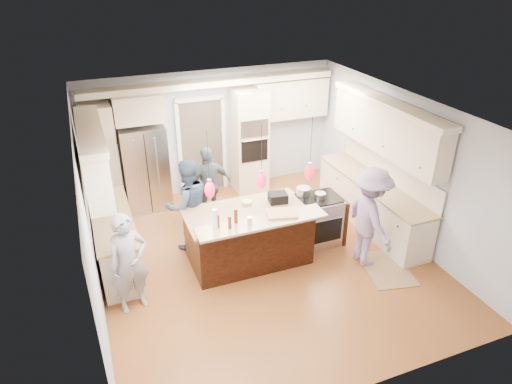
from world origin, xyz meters
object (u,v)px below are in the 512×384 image
person_bar_end (129,263)px  person_far_left (188,205)px  island_range (319,219)px  refrigerator (145,168)px  kitchen_island (249,235)px

person_bar_end → person_far_left: bearing=31.8°
island_range → person_bar_end: size_ratio=0.57×
person_bar_end → person_far_left: (1.20, 1.30, 0.05)m
refrigerator → person_far_left: refrigerator is taller
refrigerator → person_bar_end: bearing=-103.6°
person_bar_end → person_far_left: size_ratio=0.94×
island_range → refrigerator: bearing=137.4°
kitchen_island → island_range: bearing=3.1°
refrigerator → island_range: (2.71, -2.49, -0.44)m
person_far_left → island_range: bearing=153.5°
island_range → kitchen_island: bearing=-176.9°
island_range → person_far_left: person_far_left is taller
refrigerator → person_bar_end: (-0.75, -3.09, -0.09)m
kitchen_island → person_bar_end: (-2.05, -0.52, 0.32)m
kitchen_island → refrigerator: bearing=116.9°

